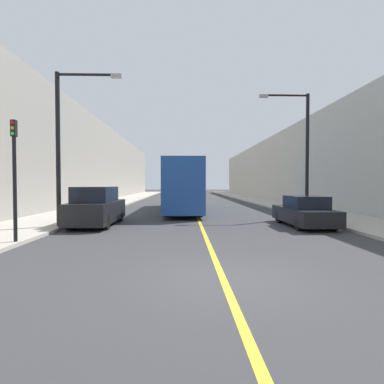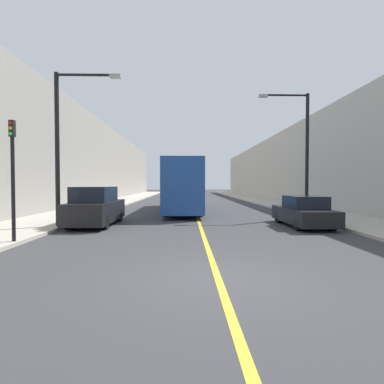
% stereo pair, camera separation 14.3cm
% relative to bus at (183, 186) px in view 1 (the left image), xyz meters
% --- Properties ---
extents(ground_plane, '(200.00, 200.00, 0.00)m').
position_rel_bus_xyz_m(ground_plane, '(0.87, -16.27, -1.91)').
color(ground_plane, '#38383A').
extents(sidewalk_left, '(3.90, 72.00, 0.13)m').
position_rel_bus_xyz_m(sidewalk_left, '(-7.33, 13.73, -1.84)').
color(sidewalk_left, '#B2AA9E').
rests_on(sidewalk_left, ground).
extents(sidewalk_right, '(3.90, 72.00, 0.13)m').
position_rel_bus_xyz_m(sidewalk_right, '(9.07, 13.73, -1.84)').
color(sidewalk_right, '#B2AA9E').
rests_on(sidewalk_right, ground).
extents(building_row_left, '(4.00, 72.00, 9.16)m').
position_rel_bus_xyz_m(building_row_left, '(-11.28, 13.73, 2.68)').
color(building_row_left, gray).
rests_on(building_row_left, ground).
extents(building_row_right, '(4.00, 72.00, 8.03)m').
position_rel_bus_xyz_m(building_row_right, '(13.02, 13.73, 2.11)').
color(building_row_right, '#B7B2A3').
rests_on(building_row_right, ground).
extents(road_center_line, '(0.16, 72.00, 0.01)m').
position_rel_bus_xyz_m(road_center_line, '(0.87, 13.73, -1.90)').
color(road_center_line, gold).
rests_on(road_center_line, ground).
extents(bus, '(2.46, 12.54, 3.58)m').
position_rel_bus_xyz_m(bus, '(0.00, 0.00, 0.00)').
color(bus, '#1E4793').
rests_on(bus, ground).
extents(parked_suv_left, '(1.86, 4.66, 1.91)m').
position_rel_bus_xyz_m(parked_suv_left, '(-4.26, -7.80, -1.02)').
color(parked_suv_left, black).
rests_on(parked_suv_left, ground).
extents(car_right_near, '(1.78, 4.39, 1.47)m').
position_rel_bus_xyz_m(car_right_near, '(5.84, -8.36, -1.24)').
color(car_right_near, black).
rests_on(car_right_near, ground).
extents(street_lamp_left, '(3.01, 0.24, 6.95)m').
position_rel_bus_xyz_m(street_lamp_left, '(-5.37, -8.82, 2.28)').
color(street_lamp_left, black).
rests_on(street_lamp_left, sidewalk_left).
extents(street_lamp_right, '(3.01, 0.24, 7.28)m').
position_rel_bus_xyz_m(street_lamp_right, '(7.12, -4.85, 2.44)').
color(street_lamp_right, black).
rests_on(street_lamp_right, sidewalk_right).
extents(traffic_light, '(0.16, 0.18, 4.03)m').
position_rel_bus_xyz_m(traffic_light, '(-5.58, -12.53, 0.42)').
color(traffic_light, black).
rests_on(traffic_light, sidewalk_left).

